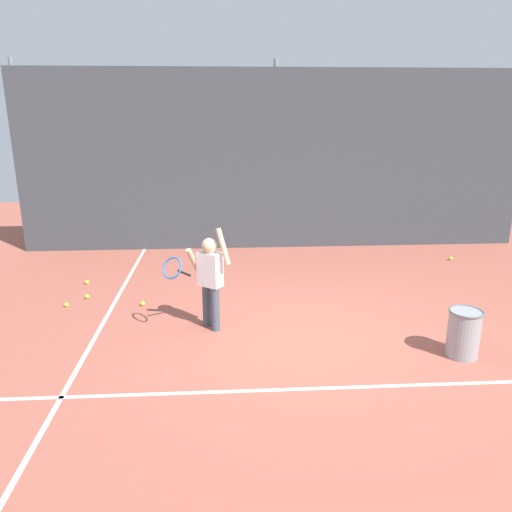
% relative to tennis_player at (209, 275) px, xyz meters
% --- Properties ---
extents(ground_plane, '(20.00, 20.00, 0.00)m').
position_rel_tennis_player_xyz_m(ground_plane, '(1.23, -0.43, -0.73)').
color(ground_plane, '#9E5142').
extents(court_line_baseline, '(9.00, 0.05, 0.00)m').
position_rel_tennis_player_xyz_m(court_line_baseline, '(1.23, -1.54, -0.72)').
color(court_line_baseline, white).
rests_on(court_line_baseline, ground).
extents(court_line_sideline, '(0.05, 9.00, 0.00)m').
position_rel_tennis_player_xyz_m(court_line_sideline, '(-1.43, 0.57, -0.72)').
color(court_line_sideline, white).
rests_on(court_line_sideline, ground).
extents(back_fence_windscreen, '(10.02, 0.08, 3.50)m').
position_rel_tennis_player_xyz_m(back_fence_windscreen, '(1.23, 3.92, 1.02)').
color(back_fence_windscreen, '#383D42').
rests_on(back_fence_windscreen, ground).
extents(fence_post_0, '(0.09, 0.09, 3.65)m').
position_rel_tennis_player_xyz_m(fence_post_0, '(-3.63, 3.98, 1.10)').
color(fence_post_0, slate).
rests_on(fence_post_0, ground).
extents(fence_post_1, '(0.09, 0.09, 3.65)m').
position_rel_tennis_player_xyz_m(fence_post_1, '(1.23, 3.98, 1.10)').
color(fence_post_1, slate).
rests_on(fence_post_1, ground).
extents(fence_post_2, '(0.09, 0.09, 3.65)m').
position_rel_tennis_player_xyz_m(fence_post_2, '(6.09, 3.98, 1.10)').
color(fence_post_2, slate).
rests_on(fence_post_2, ground).
extents(tennis_player, '(0.89, 0.52, 1.35)m').
position_rel_tennis_player_xyz_m(tennis_player, '(0.00, 0.00, 0.00)').
color(tennis_player, '#3F4C59').
rests_on(tennis_player, ground).
extents(ball_hopper, '(0.38, 0.38, 0.56)m').
position_rel_tennis_player_xyz_m(ball_hopper, '(2.91, -0.95, -0.44)').
color(ball_hopper, gray).
rests_on(ball_hopper, ground).
extents(tennis_ball_0, '(0.07, 0.07, 0.07)m').
position_rel_tennis_player_xyz_m(tennis_ball_0, '(-2.05, 1.82, -0.69)').
color(tennis_ball_0, '#CCE033').
rests_on(tennis_ball_0, ground).
extents(tennis_ball_1, '(0.07, 0.07, 0.07)m').
position_rel_tennis_player_xyz_m(tennis_ball_1, '(-2.08, 0.85, -0.69)').
color(tennis_ball_1, '#CCE033').
rests_on(tennis_ball_1, ground).
extents(tennis_ball_2, '(0.07, 0.07, 0.07)m').
position_rel_tennis_player_xyz_m(tennis_ball_2, '(4.46, 2.75, -0.69)').
color(tennis_ball_2, '#CCE033').
rests_on(tennis_ball_2, ground).
extents(tennis_ball_3, '(0.07, 0.07, 0.07)m').
position_rel_tennis_player_xyz_m(tennis_ball_3, '(-0.99, 0.82, -0.69)').
color(tennis_ball_3, '#CCE033').
rests_on(tennis_ball_3, ground).
extents(tennis_ball_4, '(0.07, 0.07, 0.07)m').
position_rel_tennis_player_xyz_m(tennis_ball_4, '(-1.87, 1.16, -0.69)').
color(tennis_ball_4, '#CCE033').
rests_on(tennis_ball_4, ground).
extents(tennis_ball_5, '(0.07, 0.07, 0.07)m').
position_rel_tennis_player_xyz_m(tennis_ball_5, '(-0.32, 3.15, -0.69)').
color(tennis_ball_5, '#CCE033').
rests_on(tennis_ball_5, ground).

